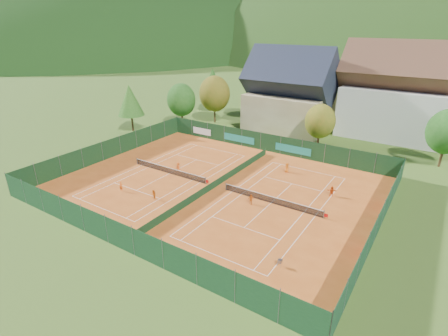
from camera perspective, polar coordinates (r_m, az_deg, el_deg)
ground at (r=45.81m, az=-1.37°, el=-3.15°), size 600.00×600.00×0.00m
clay_pad at (r=45.80m, az=-1.37°, el=-3.12°), size 40.00×32.00×0.01m
court_markings_left at (r=50.35m, az=-8.91°, el=-0.89°), size 11.03×23.83×0.00m
court_markings_right at (r=42.27m, az=7.66°, el=-5.69°), size 11.03×23.83×0.00m
tennis_net_left at (r=50.06m, az=-8.81°, el=-0.41°), size 13.30×0.10×1.02m
tennis_net_right at (r=41.98m, az=7.89°, el=-5.15°), size 13.30×0.10×1.02m
court_divider at (r=45.58m, az=-1.37°, el=-2.56°), size 0.03×28.80×1.00m
fence_north at (r=58.31m, az=7.17°, el=4.11°), size 40.00×0.10×3.00m
fence_south at (r=34.82m, az=-16.69°, el=-10.50°), size 40.00×0.04×3.00m
fence_west at (r=58.09m, az=-17.92°, el=3.11°), size 0.04×32.00×3.00m
fence_east at (r=38.84m, az=24.07°, el=-7.95°), size 0.09×32.00×3.00m
chalet at (r=70.39m, az=10.68°, el=11.51°), size 16.20×12.00×16.00m
hotel_block_a at (r=71.38m, az=27.07°, el=10.21°), size 21.60×11.00×17.25m
tree_west_front at (r=71.94m, az=-6.99°, el=10.97°), size 5.72×5.72×8.69m
tree_west_mid at (r=74.10m, az=-1.56°, el=12.02°), size 6.44×6.44×9.78m
tree_west_back at (r=83.83m, az=-1.85°, el=13.76°), size 5.60×5.60×10.00m
tree_center at (r=60.49m, az=15.42°, el=7.37°), size 5.01×5.01×7.60m
tree_east_front at (r=59.70m, az=32.69°, el=5.00°), size 5.72×5.72×8.69m
tree_west_side at (r=70.28m, az=-15.10°, el=10.64°), size 5.04×5.04×9.00m
ball_hopper at (r=32.24m, az=9.12°, el=-14.78°), size 0.34×0.34×0.80m
loose_ball_0 at (r=45.65m, az=-13.05°, el=-3.81°), size 0.07×0.07×0.07m
loose_ball_1 at (r=36.19m, az=1.03°, el=-10.78°), size 0.07×0.07×0.07m
player_left_near at (r=46.41m, az=-16.47°, el=-2.89°), size 0.52×0.40×1.27m
player_left_mid at (r=43.32m, az=-11.41°, el=-4.30°), size 0.74×0.67×1.24m
player_left_far at (r=50.55m, az=-7.47°, el=0.15°), size 0.99×0.69×1.40m
player_right_near at (r=41.47m, az=4.40°, el=-5.13°), size 0.76×0.78×1.31m
player_right_far_a at (r=50.74m, az=10.23°, el=0.07°), size 0.76×0.56×1.42m
player_right_far_b at (r=45.26m, az=17.18°, el=-3.62°), size 1.29×0.78×1.33m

